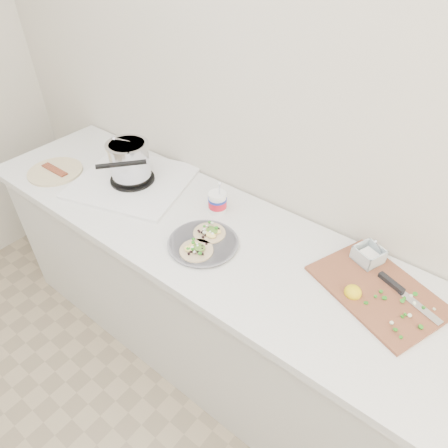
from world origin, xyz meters
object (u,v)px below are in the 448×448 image
Objects in this scene: bacon_plate at (55,171)px; cutboard at (379,285)px; stove at (131,168)px; tub at (218,200)px; taco_plate at (203,241)px.

cutboard is at bearing 9.38° from bacon_plate.
tub is (0.48, 0.08, -0.02)m from stove.
cutboard is at bearing 0.16° from tub.
bacon_plate is at bearing -149.77° from cutboard.
taco_plate is 0.55× the size of cutboard.
stove is 0.59m from taco_plate.
cutboard is at bearing -13.53° from stove.
taco_plate is 0.69m from cutboard.
cutboard is 1.91× the size of bacon_plate.
tub is at bearing -7.98° from stove.
tub is at bearing -158.99° from cutboard.
stove is 2.40× the size of bacon_plate.
stove reaches higher than tub.
cutboard is (0.75, 0.00, -0.05)m from tub.
tub is at bearing 16.96° from bacon_plate.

